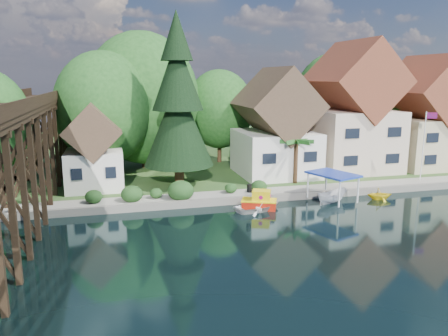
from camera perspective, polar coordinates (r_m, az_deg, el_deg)
The scene contains 18 objects.
ground at distance 29.55m, azimuth 4.89°, elevation -9.06°, with size 140.00×140.00×0.00m, color black.
bank at distance 61.60m, azimuth -5.53°, elevation 2.17°, with size 140.00×52.00×0.50m, color #294D1F.
seawall at distance 37.91m, azimuth 6.65°, elevation -3.87°, with size 60.00×0.40×0.62m, color slate.
promenade at distance 39.74m, azimuth 8.69°, elevation -2.86°, with size 50.00×2.60×0.06m, color gray.
trestle_bridge at distance 32.34m, azimuth -26.24°, elevation 1.41°, with size 4.12×44.18×9.30m.
house_left at distance 45.37m, azimuth 6.74°, elevation 4.94°, with size 7.64×8.64×11.02m.
house_center at distance 49.62m, azimuth 16.38°, elevation 6.61°, with size 8.65×9.18×13.89m.
house_right at distance 54.41m, azimuth 24.85°, elevation 5.74°, with size 8.15×8.64×12.45m.
shed at distance 41.11m, azimuth -16.63°, elevation 1.96°, with size 5.09×5.40×7.85m.
bg_trees at distance 48.48m, azimuth -2.16°, elevation 7.99°, with size 49.90×13.30×10.57m.
shrubs at distance 36.78m, azimuth -6.66°, elevation -2.88°, with size 15.76×2.47×1.70m.
conifer at distance 40.22m, azimuth -6.05°, elevation 8.33°, with size 6.42×6.42×15.80m.
palm_tree at distance 41.80m, azimuth 9.44°, elevation 3.29°, with size 3.83×3.83×4.50m.
flagpole at distance 46.46m, azimuth 24.82°, elevation 3.49°, with size 1.01×0.42×6.78m.
tugboat at distance 35.62m, azimuth 4.67°, elevation -4.36°, with size 3.19×2.54×2.04m.
boat_white_a at distance 35.24m, azimuth 4.54°, elevation -4.87°, with size 2.85×3.99×0.83m, color white.
boat_canopy at distance 38.05m, azimuth 13.95°, elevation -2.84°, with size 3.96×4.72×2.59m.
boat_yellow at distance 40.48m, azimuth 19.65°, elevation -3.09°, with size 1.89×2.19×1.15m, color yellow.
Camera 1 is at (-9.22, -26.03, 10.50)m, focal length 35.00 mm.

